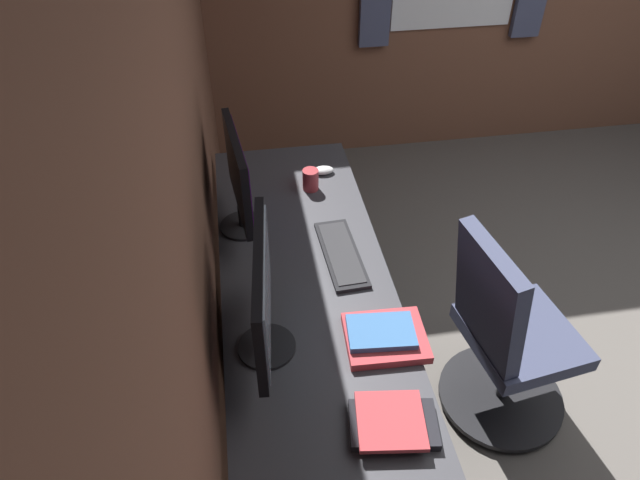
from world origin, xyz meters
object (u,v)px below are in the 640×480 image
(drawer_pedestal, at_px, (305,366))
(monitor_secondary, at_px, (239,178))
(book_stack_near, at_px, (392,423))
(office_chair, at_px, (505,341))
(monitor_primary, at_px, (263,296))
(book_stack_far, at_px, (384,336))
(mouse_main, at_px, (323,170))
(keyboard_main, at_px, (341,254))
(coffee_mug, at_px, (310,179))

(drawer_pedestal, distance_m, monitor_secondary, 0.82)
(book_stack_near, distance_m, office_chair, 0.84)
(monitor_primary, relative_size, book_stack_far, 1.92)
(book_stack_near, bearing_deg, mouse_main, -0.95)
(keyboard_main, bearing_deg, office_chair, -117.12)
(monitor_primary, relative_size, monitor_secondary, 1.16)
(book_stack_near, bearing_deg, drawer_pedestal, 19.01)
(drawer_pedestal, xyz_separation_m, mouse_main, (0.84, -0.22, 0.40))
(monitor_primary, relative_size, book_stack_near, 1.94)
(book_stack_near, height_order, book_stack_far, book_stack_far)
(drawer_pedestal, bearing_deg, coffee_mug, -10.53)
(monitor_secondary, xyz_separation_m, coffee_mug, (0.24, -0.33, -0.20))
(coffee_mug, distance_m, office_chair, 1.11)
(drawer_pedestal, height_order, office_chair, office_chair)
(drawer_pedestal, distance_m, keyboard_main, 0.49)
(monitor_primary, relative_size, coffee_mug, 4.81)
(keyboard_main, xyz_separation_m, mouse_main, (0.61, -0.03, 0.01))
(monitor_secondary, xyz_separation_m, book_stack_far, (-0.71, -0.44, -0.23))
(monitor_secondary, bearing_deg, book_stack_far, -148.07)
(monitor_secondary, bearing_deg, keyboard_main, -123.62)
(monitor_primary, bearing_deg, mouse_main, -19.53)
(monitor_secondary, distance_m, office_chair, 1.28)
(keyboard_main, distance_m, book_stack_far, 0.46)
(monitor_primary, xyz_separation_m, office_chair, (0.10, -0.97, -0.53))
(book_stack_near, xyz_separation_m, book_stack_far, (0.33, -0.06, 0.00))
(coffee_mug, bearing_deg, book_stack_far, -173.04)
(monitor_secondary, bearing_deg, monitor_primary, -176.57)
(monitor_secondary, height_order, book_stack_near, monitor_secondary)
(book_stack_near, bearing_deg, book_stack_far, -10.01)
(book_stack_near, bearing_deg, office_chair, -53.11)
(keyboard_main, relative_size, book_stack_near, 1.49)
(monitor_secondary, relative_size, office_chair, 0.49)
(monitor_primary, distance_m, book_stack_near, 0.55)
(keyboard_main, bearing_deg, monitor_primary, 141.42)
(mouse_main, distance_m, book_stack_near, 1.40)
(keyboard_main, height_order, book_stack_near, book_stack_near)
(monitor_secondary, distance_m, keyboard_main, 0.52)
(monitor_primary, bearing_deg, keyboard_main, -38.58)
(drawer_pedestal, height_order, book_stack_near, book_stack_near)
(keyboard_main, height_order, office_chair, office_chair)
(monitor_primary, height_order, keyboard_main, monitor_primary)
(keyboard_main, height_order, mouse_main, mouse_main)
(drawer_pedestal, height_order, mouse_main, mouse_main)
(drawer_pedestal, distance_m, office_chair, 0.83)
(monitor_secondary, bearing_deg, coffee_mug, -53.80)
(drawer_pedestal, relative_size, mouse_main, 6.68)
(monitor_primary, height_order, book_stack_far, monitor_primary)
(office_chair, bearing_deg, mouse_main, 32.89)
(office_chair, bearing_deg, keyboard_main, 62.88)
(monitor_secondary, xyz_separation_m, book_stack_near, (-1.04, -0.38, -0.23))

